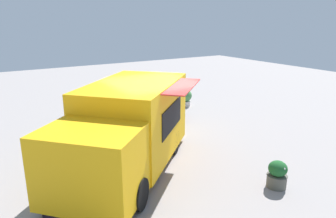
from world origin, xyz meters
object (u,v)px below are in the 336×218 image
object	(u,v)px
plaza_bench	(175,112)
person_customer	(128,113)
food_truck	(127,131)
planter_flowering_far	(277,174)
planter_flowering_near	(185,97)

from	to	relation	value
plaza_bench	person_customer	bearing A→B (deg)	-124.47
food_truck	person_customer	size ratio (longest dim) A/B	6.47
food_truck	planter_flowering_far	bearing A→B (deg)	42.95
planter_flowering_far	plaza_bench	size ratio (longest dim) A/B	0.46
person_customer	planter_flowering_near	bearing A→B (deg)	101.05
person_customer	food_truck	bearing A→B (deg)	-25.13
food_truck	planter_flowering_near	xyz separation A→B (m)	(-4.58, 5.12, -0.70)
planter_flowering_near	food_truck	bearing A→B (deg)	-48.18
planter_flowering_near	plaza_bench	world-z (taller)	planter_flowering_near
planter_flowering_near	planter_flowering_far	distance (m)	7.87
person_customer	planter_flowering_near	size ratio (longest dim) A/B	1.02
plaza_bench	planter_flowering_near	bearing A→B (deg)	136.24
food_truck	planter_flowering_far	distance (m)	4.05
person_customer	planter_flowering_far	world-z (taller)	person_customer
planter_flowering_far	planter_flowering_near	bearing A→B (deg)	162.16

